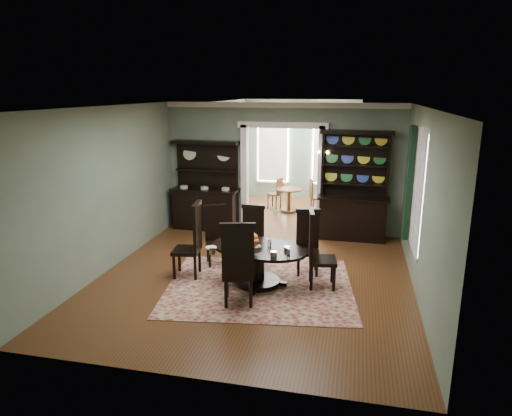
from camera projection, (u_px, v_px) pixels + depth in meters
The scene contains 19 objects.
room at pixel (254, 192), 7.81m from camera, with size 5.51×6.01×3.01m.
parlor at pixel (297, 153), 13.01m from camera, with size 3.51×3.50×3.01m.
doorway_trim at pixel (282, 163), 10.59m from camera, with size 2.08×0.25×2.57m.
right_window at pixel (413, 187), 8.07m from camera, with size 0.15×1.47×2.12m.
wall_sconce at pixel (323, 154), 10.18m from camera, with size 0.27×0.21×0.21m.
rug at pixel (260, 286), 7.82m from camera, with size 3.13×2.63×0.01m, color maroon.
dining_table at pixel (258, 258), 7.81m from camera, with size 1.98×1.98×0.68m.
centerpiece at pixel (253, 244), 7.69m from camera, with size 1.49×0.95×0.24m.
chair_far_left at pixel (216, 233), 8.77m from camera, with size 0.55×0.54×1.15m.
chair_far_mid at pixel (252, 234), 8.63m from camera, with size 0.45×0.42×1.18m.
chair_far_right at pixel (308, 240), 8.33m from camera, with size 0.49×0.48×1.18m.
chair_end_left at pixel (192, 238), 8.09m from camera, with size 0.54×0.56×1.37m.
chair_end_right at pixel (316, 247), 7.65m from camera, with size 0.54×0.56×1.35m.
chair_near at pixel (238, 262), 6.94m from camera, with size 0.61×0.59×1.38m.
sideboard at pixel (206, 198), 10.96m from camera, with size 1.62×0.62×2.12m.
welsh_dresser at pixel (353, 200), 10.18m from camera, with size 1.56×0.58×2.43m.
parlor_table at pixel (289, 197), 12.48m from camera, with size 0.71×0.71×0.66m.
parlor_chair_left at pixel (276, 192), 12.82m from camera, with size 0.41×0.41×0.89m.
parlor_chair_right at pixel (315, 196), 12.22m from camera, with size 0.45×0.44×0.97m.
Camera 1 is at (1.68, -7.39, 3.28)m, focal length 32.00 mm.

